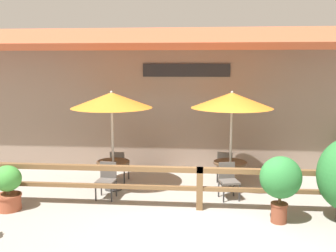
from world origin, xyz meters
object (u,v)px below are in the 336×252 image
chair_middle_streetside (228,179)px  potted_plant_small_flowering (281,180)px  dining_table_near (113,167)px  chair_middle_wallside (225,165)px  chair_near_streetside (107,178)px  chair_near_wallside (119,165)px  potted_plant_entrance_palm (8,187)px  patio_umbrella_middle (232,100)px  dining_table_middle (230,168)px  patio_umbrella_near (112,100)px

chair_middle_streetside → potted_plant_small_flowering: 1.66m
dining_table_near → chair_middle_wallside: chair_middle_wallside is taller
dining_table_near → chair_near_streetside: (-0.01, -0.63, -0.10)m
chair_near_wallside → chair_middle_wallside: bearing=-168.8°
chair_near_wallside → dining_table_near: bearing=96.3°
chair_near_wallside → potted_plant_small_flowering: 4.49m
potted_plant_entrance_palm → chair_near_wallside: bearing=48.2°
chair_near_streetside → patio_umbrella_middle: (2.97, 0.84, 1.81)m
dining_table_near → chair_near_wallside: chair_near_wallside is taller
dining_table_near → chair_near_streetside: size_ratio=0.98×
patio_umbrella_middle → dining_table_middle: 1.70m
chair_near_wallside → dining_table_middle: bearing=178.9°
dining_table_middle → potted_plant_entrance_palm: size_ratio=0.84×
chair_near_streetside → chair_near_wallside: (0.02, 1.26, 0.00)m
chair_near_streetside → chair_middle_streetside: same height
chair_near_streetside → chair_near_wallside: size_ratio=1.00×
chair_middle_wallside → potted_plant_small_flowering: size_ratio=0.63×
chair_near_streetside → potted_plant_small_flowering: 3.98m
patio_umbrella_middle → chair_middle_wallside: (-0.07, 0.63, -1.81)m
chair_middle_streetside → dining_table_middle: bearing=67.2°
chair_near_streetside → chair_middle_wallside: size_ratio=1.00×
dining_table_middle → chair_middle_streetside: 0.65m
chair_middle_wallside → patio_umbrella_middle: bearing=109.2°
chair_near_wallside → chair_middle_streetside: same height
patio_umbrella_near → dining_table_near: patio_umbrella_near is taller
patio_umbrella_middle → chair_middle_wallside: size_ratio=2.94×
dining_table_middle → chair_near_streetside: bearing=-164.1°
patio_umbrella_near → chair_near_streetside: size_ratio=2.94×
dining_table_near → chair_near_streetside: 0.64m
patio_umbrella_near → chair_near_streetside: bearing=-91.0°
chair_near_streetside → potted_plant_entrance_palm: potted_plant_entrance_palm is taller
chair_middle_wallside → potted_plant_small_flowering: bearing=121.9°
chair_middle_wallside → dining_table_near: bearing=28.9°
dining_table_middle → chair_middle_streetside: bearing=-97.9°
dining_table_near → potted_plant_small_flowering: potted_plant_small_flowering is taller
dining_table_middle → chair_middle_wallside: (-0.07, 0.63, -0.10)m
dining_table_near → chair_near_wallside: size_ratio=0.98×
dining_table_middle → potted_plant_entrance_palm: potted_plant_entrance_palm is taller
chair_middle_wallside → potted_plant_entrance_palm: (-4.85, -2.42, 0.05)m
chair_near_streetside → chair_middle_streetside: bearing=9.0°
dining_table_middle → potted_plant_small_flowering: bearing=-66.8°
patio_umbrella_middle → dining_table_middle: (0.00, -0.00, -1.70)m
chair_middle_wallside → chair_near_wallside: bearing=16.8°
patio_umbrella_middle → potted_plant_entrance_palm: patio_umbrella_middle is taller
chair_near_wallside → potted_plant_entrance_palm: size_ratio=0.86×
dining_table_near → potted_plant_entrance_palm: bearing=-141.3°
chair_near_streetside → potted_plant_entrance_palm: 2.17m
potted_plant_entrance_palm → dining_table_middle: bearing=20.0°
chair_near_streetside → patio_umbrella_middle: size_ratio=0.34×
dining_table_near → chair_middle_wallside: (2.88, 0.85, -0.10)m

